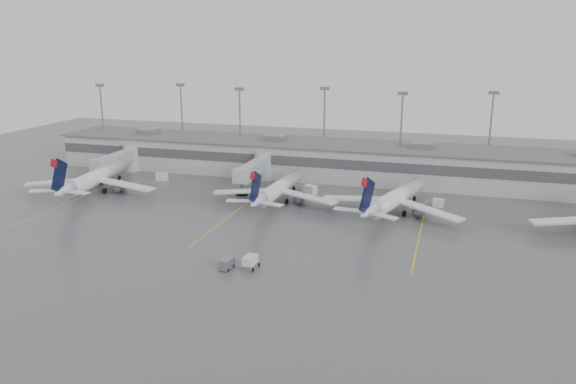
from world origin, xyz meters
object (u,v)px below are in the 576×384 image
(baggage_tug, at_px, (250,264))
(jet_far_left, at_px, (95,177))
(jet_mid_left, at_px, (278,188))
(jet_mid_right, at_px, (395,198))

(baggage_tug, bearing_deg, jet_far_left, 152.89)
(jet_mid_left, height_order, jet_mid_right, jet_mid_right)
(jet_mid_left, relative_size, jet_mid_right, 0.96)
(jet_mid_left, bearing_deg, jet_mid_right, 0.06)
(jet_far_left, bearing_deg, jet_mid_left, -2.04)
(jet_mid_left, bearing_deg, baggage_tug, -76.84)
(jet_far_left, relative_size, jet_mid_left, 1.11)
(jet_mid_left, distance_m, jet_mid_right, 23.58)
(jet_far_left, distance_m, jet_mid_right, 63.95)
(jet_far_left, height_order, jet_mid_left, jet_far_left)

